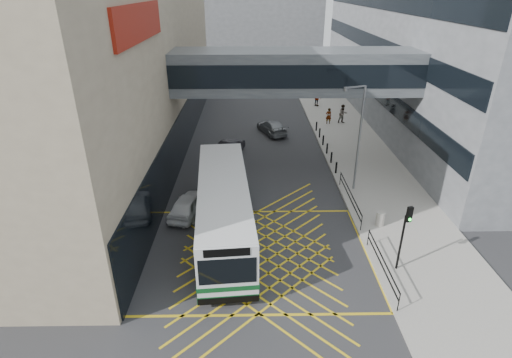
{
  "coord_description": "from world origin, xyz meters",
  "views": [
    {
      "loc": [
        -0.33,
        -17.78,
        13.19
      ],
      "look_at": [
        0.0,
        4.0,
        2.6
      ],
      "focal_mm": 28.0,
      "sensor_mm": 36.0,
      "label": 1
    }
  ],
  "objects_px": {
    "litter_bin": "(380,219)",
    "street_lamp": "(358,133)",
    "pedestrian_c": "(317,98)",
    "car_dark": "(230,148)",
    "pedestrian_a": "(329,116)",
    "traffic_light": "(405,229)",
    "car_silver": "(272,126)",
    "bus": "(224,207)",
    "car_white": "(188,204)",
    "pedestrian_b": "(343,114)"
  },
  "relations": [
    {
      "from": "street_lamp",
      "to": "litter_bin",
      "type": "distance_m",
      "value": 6.1
    },
    {
      "from": "car_dark",
      "to": "pedestrian_a",
      "type": "distance_m",
      "value": 12.8
    },
    {
      "from": "street_lamp",
      "to": "bus",
      "type": "bearing_deg",
      "value": -168.89
    },
    {
      "from": "pedestrian_a",
      "to": "pedestrian_b",
      "type": "relative_size",
      "value": 0.85
    },
    {
      "from": "car_white",
      "to": "traffic_light",
      "type": "distance_m",
      "value": 13.01
    },
    {
      "from": "traffic_light",
      "to": "pedestrian_c",
      "type": "height_order",
      "value": "traffic_light"
    },
    {
      "from": "car_dark",
      "to": "pedestrian_a",
      "type": "height_order",
      "value": "pedestrian_a"
    },
    {
      "from": "car_silver",
      "to": "bus",
      "type": "bearing_deg",
      "value": 58.18
    },
    {
      "from": "traffic_light",
      "to": "litter_bin",
      "type": "distance_m",
      "value": 4.64
    },
    {
      "from": "street_lamp",
      "to": "car_white",
      "type": "bearing_deg",
      "value": 174.9
    },
    {
      "from": "car_dark",
      "to": "litter_bin",
      "type": "xyz_separation_m",
      "value": [
        9.52,
        -11.57,
        -0.07
      ]
    },
    {
      "from": "traffic_light",
      "to": "bus",
      "type": "bearing_deg",
      "value": 142.36
    },
    {
      "from": "car_dark",
      "to": "pedestrian_c",
      "type": "height_order",
      "value": "pedestrian_c"
    },
    {
      "from": "bus",
      "to": "car_silver",
      "type": "distance_m",
      "value": 18.11
    },
    {
      "from": "bus",
      "to": "traffic_light",
      "type": "distance_m",
      "value": 9.74
    },
    {
      "from": "bus",
      "to": "pedestrian_c",
      "type": "relative_size",
      "value": 6.51
    },
    {
      "from": "traffic_light",
      "to": "car_dark",
      "type": "bearing_deg",
      "value": 104.81
    },
    {
      "from": "litter_bin",
      "to": "pedestrian_a",
      "type": "xyz_separation_m",
      "value": [
        0.4,
        19.67,
        0.38
      ]
    },
    {
      "from": "car_dark",
      "to": "pedestrian_c",
      "type": "distance_m",
      "value": 17.74
    },
    {
      "from": "car_dark",
      "to": "pedestrian_c",
      "type": "bearing_deg",
      "value": -104.94
    },
    {
      "from": "litter_bin",
      "to": "street_lamp",
      "type": "bearing_deg",
      "value": 96.98
    },
    {
      "from": "bus",
      "to": "pedestrian_a",
      "type": "distance_m",
      "value": 22.42
    },
    {
      "from": "car_white",
      "to": "pedestrian_a",
      "type": "xyz_separation_m",
      "value": [
        12.11,
        17.89,
        0.29
      ]
    },
    {
      "from": "street_lamp",
      "to": "pedestrian_b",
      "type": "height_order",
      "value": "street_lamp"
    },
    {
      "from": "car_silver",
      "to": "car_dark",
      "type": "bearing_deg",
      "value": 35.05
    },
    {
      "from": "street_lamp",
      "to": "pedestrian_c",
      "type": "xyz_separation_m",
      "value": [
        0.8,
        21.62,
        -3.24
      ]
    },
    {
      "from": "car_white",
      "to": "pedestrian_a",
      "type": "bearing_deg",
      "value": -111.46
    },
    {
      "from": "car_white",
      "to": "pedestrian_a",
      "type": "height_order",
      "value": "pedestrian_a"
    },
    {
      "from": "traffic_light",
      "to": "pedestrian_a",
      "type": "height_order",
      "value": "traffic_light"
    },
    {
      "from": "litter_bin",
      "to": "pedestrian_a",
      "type": "height_order",
      "value": "pedestrian_a"
    },
    {
      "from": "pedestrian_c",
      "to": "car_dark",
      "type": "bearing_deg",
      "value": 99.96
    },
    {
      "from": "litter_bin",
      "to": "car_white",
      "type": "bearing_deg",
      "value": 171.4
    },
    {
      "from": "bus",
      "to": "pedestrian_a",
      "type": "height_order",
      "value": "bus"
    },
    {
      "from": "car_white",
      "to": "litter_bin",
      "type": "bearing_deg",
      "value": -175.97
    },
    {
      "from": "car_white",
      "to": "pedestrian_a",
      "type": "relative_size",
      "value": 2.66
    },
    {
      "from": "car_dark",
      "to": "pedestrian_c",
      "type": "xyz_separation_m",
      "value": [
        9.73,
        14.83,
        0.43
      ]
    },
    {
      "from": "pedestrian_b",
      "to": "pedestrian_c",
      "type": "xyz_separation_m",
      "value": [
        -1.69,
        6.56,
        -0.02
      ]
    },
    {
      "from": "bus",
      "to": "car_white",
      "type": "xyz_separation_m",
      "value": [
        -2.41,
        2.3,
        -1.13
      ]
    },
    {
      "from": "car_white",
      "to": "car_dark",
      "type": "distance_m",
      "value": 10.04
    },
    {
      "from": "pedestrian_a",
      "to": "pedestrian_b",
      "type": "bearing_deg",
      "value": -175.97
    },
    {
      "from": "car_white",
      "to": "car_dark",
      "type": "height_order",
      "value": "car_white"
    },
    {
      "from": "bus",
      "to": "car_white",
      "type": "height_order",
      "value": "bus"
    },
    {
      "from": "litter_bin",
      "to": "traffic_light",
      "type": "bearing_deg",
      "value": -94.11
    },
    {
      "from": "pedestrian_c",
      "to": "pedestrian_a",
      "type": "bearing_deg",
      "value": 134.81
    },
    {
      "from": "bus",
      "to": "pedestrian_a",
      "type": "xyz_separation_m",
      "value": [
        9.7,
        20.19,
        -0.85
      ]
    },
    {
      "from": "bus",
      "to": "pedestrian_a",
      "type": "bearing_deg",
      "value": 59.46
    },
    {
      "from": "car_silver",
      "to": "traffic_light",
      "type": "relative_size",
      "value": 1.2
    },
    {
      "from": "bus",
      "to": "car_dark",
      "type": "bearing_deg",
      "value": 86.16
    },
    {
      "from": "bus",
      "to": "car_dark",
      "type": "xyz_separation_m",
      "value": [
        -0.22,
        12.1,
        -1.15
      ]
    },
    {
      "from": "car_dark",
      "to": "car_silver",
      "type": "xyz_separation_m",
      "value": [
        3.9,
        5.6,
        0.02
      ]
    }
  ]
}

